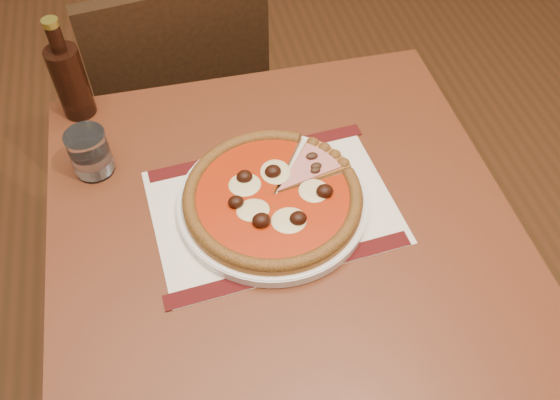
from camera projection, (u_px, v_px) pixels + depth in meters
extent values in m
cube|color=maroon|center=(283.00, 226.00, 1.04)|extent=(0.80, 0.80, 0.04)
cylinder|color=maroon|center=(117.00, 231.00, 1.50)|extent=(0.05, 0.05, 0.71)
cylinder|color=maroon|center=(379.00, 184.00, 1.60)|extent=(0.05, 0.05, 0.71)
cube|color=black|center=(176.00, 100.00, 1.70)|extent=(0.48, 0.48, 0.04)
cylinder|color=black|center=(222.00, 104.00, 2.02)|extent=(0.04, 0.04, 0.41)
cylinder|color=black|center=(117.00, 132.00, 1.94)|extent=(0.04, 0.04, 0.41)
cylinder|color=black|center=(259.00, 179.00, 1.81)|extent=(0.04, 0.04, 0.41)
cylinder|color=black|center=(143.00, 213.00, 1.73)|extent=(0.04, 0.04, 0.41)
cube|color=black|center=(183.00, 74.00, 1.40)|extent=(0.42, 0.10, 0.44)
cube|color=silver|center=(273.00, 207.00, 1.04)|extent=(0.44, 0.33, 0.00)
cylinder|color=white|center=(273.00, 203.00, 1.04)|extent=(0.33, 0.33, 0.02)
cylinder|color=#B06F2A|center=(273.00, 198.00, 1.03)|extent=(0.31, 0.31, 0.01)
torus|color=#9C5F22|center=(273.00, 196.00, 1.02)|extent=(0.31, 0.31, 0.02)
cylinder|color=#A52708|center=(273.00, 195.00, 1.02)|extent=(0.27, 0.27, 0.00)
ellipsoid|color=beige|center=(275.00, 172.00, 1.05)|extent=(0.05, 0.05, 0.01)
ellipsoid|color=beige|center=(231.00, 179.00, 1.04)|extent=(0.05, 0.05, 0.01)
ellipsoid|color=beige|center=(252.00, 210.00, 0.99)|extent=(0.05, 0.05, 0.01)
ellipsoid|color=beige|center=(294.00, 227.00, 0.97)|extent=(0.05, 0.05, 0.01)
ellipsoid|color=beige|center=(301.00, 191.00, 1.02)|extent=(0.05, 0.05, 0.01)
ellipsoid|color=black|center=(273.00, 162.00, 1.04)|extent=(0.03, 0.03, 0.02)
ellipsoid|color=black|center=(231.00, 166.00, 1.04)|extent=(0.03, 0.03, 0.02)
ellipsoid|color=black|center=(239.00, 197.00, 0.99)|extent=(0.03, 0.03, 0.02)
ellipsoid|color=black|center=(256.00, 229.00, 0.95)|extent=(0.03, 0.03, 0.02)
ellipsoid|color=black|center=(294.00, 211.00, 0.98)|extent=(0.03, 0.03, 0.02)
ellipsoid|color=black|center=(325.00, 187.00, 1.01)|extent=(0.03, 0.03, 0.02)
ellipsoid|color=#311C12|center=(301.00, 176.00, 1.04)|extent=(0.02, 0.01, 0.01)
ellipsoid|color=#311C12|center=(313.00, 161.00, 1.06)|extent=(0.02, 0.01, 0.01)
ellipsoid|color=#311C12|center=(294.00, 171.00, 1.05)|extent=(0.02, 0.01, 0.01)
cylinder|color=white|center=(90.00, 153.00, 1.07)|extent=(0.10, 0.10, 0.09)
cylinder|color=black|center=(71.00, 82.00, 1.14)|extent=(0.06, 0.06, 0.15)
cylinder|color=black|center=(56.00, 40.00, 1.07)|extent=(0.03, 0.03, 0.06)
cylinder|color=#A6A137|center=(50.00, 23.00, 1.04)|extent=(0.03, 0.03, 0.01)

